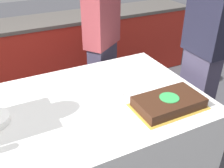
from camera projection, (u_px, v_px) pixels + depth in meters
The scene contains 7 objects.
back_counter at pixel (33, 58), 3.29m from camera, with size 4.40×0.58×0.92m.
dining_table at pixel (79, 145), 2.06m from camera, with size 1.88×1.15×0.77m.
cake at pixel (169, 102), 1.83m from camera, with size 0.51×0.31×0.08m.
side_plate_near_cake at pixel (147, 85), 2.10m from camera, with size 0.19×0.19×0.00m.
side_plate_right_edge at pixel (111, 94), 1.99m from camera, with size 0.19×0.19×0.00m.
person_cutting_cake at pixel (102, 46), 2.67m from camera, with size 0.45×0.40×1.60m.
person_seated_right at pixel (203, 54), 2.23m from camera, with size 0.21×0.37×1.78m.
Camera 1 is at (-0.45, -1.48, 1.84)m, focal length 42.00 mm.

